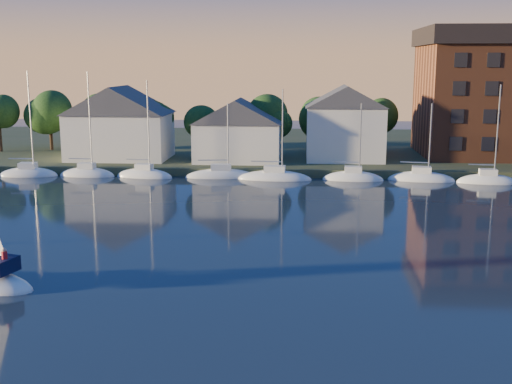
# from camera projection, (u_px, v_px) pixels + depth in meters

# --- Properties ---
(ground) EXTENTS (260.00, 260.00, 0.00)m
(ground) POSITION_uv_depth(u_px,v_px,m) (244.00, 374.00, 28.50)
(ground) COLOR black
(ground) RESTS_ON ground
(shoreline_land) EXTENTS (160.00, 50.00, 2.00)m
(shoreline_land) POSITION_uv_depth(u_px,v_px,m) (287.00, 150.00, 101.84)
(shoreline_land) COLOR #334025
(shoreline_land) RESTS_ON ground
(wooden_dock) EXTENTS (120.00, 3.00, 1.00)m
(wooden_dock) POSITION_uv_depth(u_px,v_px,m) (282.00, 175.00, 79.35)
(wooden_dock) COLOR brown
(wooden_dock) RESTS_ON ground
(clubhouse_west) EXTENTS (13.65, 9.45, 9.64)m
(clubhouse_west) POSITION_uv_depth(u_px,v_px,m) (120.00, 122.00, 85.62)
(clubhouse_west) COLOR white
(clubhouse_west) RESTS_ON shoreline_land
(clubhouse_centre) EXTENTS (11.55, 8.40, 8.08)m
(clubhouse_centre) POSITION_uv_depth(u_px,v_px,m) (238.00, 129.00, 83.65)
(clubhouse_centre) COLOR white
(clubhouse_centre) RESTS_ON shoreline_land
(clubhouse_east) EXTENTS (10.50, 8.40, 9.80)m
(clubhouse_east) POSITION_uv_depth(u_px,v_px,m) (345.00, 122.00, 84.44)
(clubhouse_east) COLOR white
(clubhouse_east) RESTS_ON shoreline_land
(tree_line) EXTENTS (93.40, 5.40, 8.90)m
(tree_line) POSITION_uv_depth(u_px,v_px,m) (300.00, 111.00, 88.55)
(tree_line) COLOR #362618
(tree_line) RESTS_ON shoreline_land
(moored_fleet) EXTENTS (95.50, 2.40, 12.05)m
(moored_fleet) POSITION_uv_depth(u_px,v_px,m) (315.00, 179.00, 76.11)
(moored_fleet) COLOR white
(moored_fleet) RESTS_ON ground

